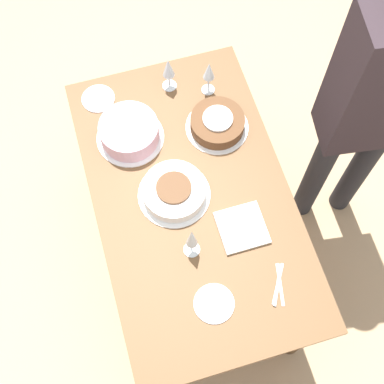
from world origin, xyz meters
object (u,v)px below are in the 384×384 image
(wine_glass_extra, at_px, (192,238))
(person_cutting, at_px, (377,101))
(wine_glass_far, at_px, (168,69))
(cake_center_white, at_px, (174,192))
(cake_back_decorated, at_px, (129,132))
(cake_front_chocolate, at_px, (217,123))
(wine_glass_near, at_px, (209,72))

(wine_glass_extra, xyz_separation_m, person_cutting, (0.29, -0.85, 0.14))
(wine_glass_far, height_order, person_cutting, person_cutting)
(cake_center_white, height_order, cake_back_decorated, cake_back_decorated)
(cake_center_white, relative_size, person_cutting, 0.18)
(cake_center_white, xyz_separation_m, wine_glass_far, (0.54, -0.13, 0.09))
(wine_glass_far, bearing_deg, wine_glass_extra, 171.01)
(wine_glass_far, bearing_deg, cake_front_chocolate, -152.35)
(wine_glass_far, distance_m, person_cutting, 0.89)
(cake_back_decorated, xyz_separation_m, wine_glass_extra, (-0.57, -0.11, 0.09))
(cake_back_decorated, relative_size, person_cutting, 0.17)
(wine_glass_near, xyz_separation_m, wine_glass_extra, (-0.72, 0.29, 0.00))
(wine_glass_far, bearing_deg, cake_back_decorated, 132.16)
(cake_front_chocolate, bearing_deg, wine_glass_near, -5.81)
(cake_center_white, bearing_deg, wine_glass_extra, -179.37)
(cake_front_chocolate, bearing_deg, cake_back_decorated, 81.31)
(cake_back_decorated, xyz_separation_m, person_cutting, (-0.28, -0.96, 0.23))
(wine_glass_near, distance_m, wine_glass_far, 0.18)
(cake_back_decorated, relative_size, wine_glass_far, 1.57)
(cake_back_decorated, distance_m, wine_glass_extra, 0.59)
(wine_glass_far, distance_m, wine_glass_extra, 0.80)
(cake_back_decorated, bearing_deg, wine_glass_far, -47.84)
(cake_front_chocolate, xyz_separation_m, wine_glass_extra, (-0.51, 0.27, 0.10))
(wine_glass_extra, bearing_deg, wine_glass_far, -8.99)
(cake_center_white, bearing_deg, wine_glass_far, -13.38)
(cake_back_decorated, bearing_deg, cake_center_white, -160.88)
(cake_front_chocolate, relative_size, wine_glass_near, 1.44)
(wine_glass_extra, bearing_deg, wine_glass_near, -21.97)
(person_cutting, bearing_deg, wine_glass_near, -29.11)
(cake_back_decorated, height_order, wine_glass_extra, wine_glass_extra)
(cake_center_white, bearing_deg, person_cutting, -87.28)
(cake_center_white, distance_m, wine_glass_extra, 0.27)
(cake_center_white, height_order, person_cutting, person_cutting)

